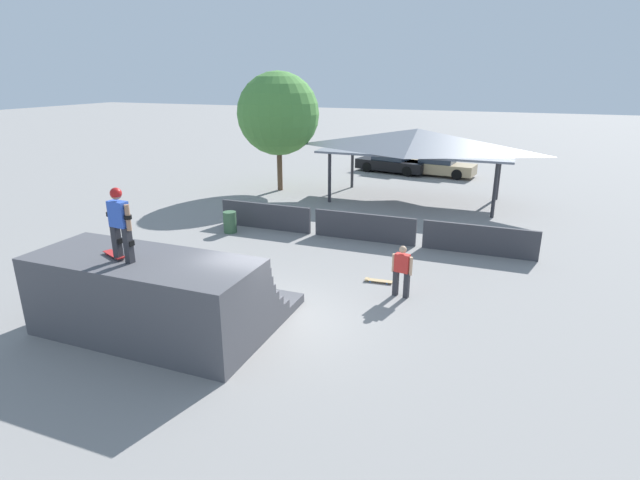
{
  "coord_description": "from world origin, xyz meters",
  "views": [
    {
      "loc": [
        5.23,
        -10.09,
        6.06
      ],
      "look_at": [
        -0.17,
        3.75,
        1.09
      ],
      "focal_mm": 28.0,
      "sensor_mm": 36.0,
      "label": 1
    }
  ],
  "objects_px": {
    "skateboard_on_ground": "(378,280)",
    "parked_car_black": "(392,163)",
    "trash_bin": "(230,222)",
    "bystander_walking": "(402,269)",
    "tree_beside_pavilion": "(278,114)",
    "skateboard_on_deck": "(115,255)",
    "skater_on_deck": "(119,220)",
    "parked_car_tan": "(438,166)"
  },
  "relations": [
    {
      "from": "skateboard_on_deck",
      "to": "bystander_walking",
      "type": "distance_m",
      "value": 7.51
    },
    {
      "from": "trash_bin",
      "to": "parked_car_black",
      "type": "relative_size",
      "value": 0.18
    },
    {
      "from": "tree_beside_pavilion",
      "to": "parked_car_tan",
      "type": "relative_size",
      "value": 1.36
    },
    {
      "from": "skater_on_deck",
      "to": "parked_car_black",
      "type": "bearing_deg",
      "value": 94.26
    },
    {
      "from": "skateboard_on_ground",
      "to": "parked_car_tan",
      "type": "xyz_separation_m",
      "value": [
        -0.89,
        17.66,
        0.54
      ]
    },
    {
      "from": "tree_beside_pavilion",
      "to": "trash_bin",
      "type": "height_order",
      "value": "tree_beside_pavilion"
    },
    {
      "from": "skater_on_deck",
      "to": "skateboard_on_deck",
      "type": "height_order",
      "value": "skater_on_deck"
    },
    {
      "from": "bystander_walking",
      "to": "trash_bin",
      "type": "distance_m",
      "value": 8.48
    },
    {
      "from": "skater_on_deck",
      "to": "parked_car_tan",
      "type": "bearing_deg",
      "value": 86.98
    },
    {
      "from": "parked_car_black",
      "to": "tree_beside_pavilion",
      "type": "bearing_deg",
      "value": -109.34
    },
    {
      "from": "bystander_walking",
      "to": "tree_beside_pavilion",
      "type": "xyz_separation_m",
      "value": [
        -9.18,
        11.17,
        3.22
      ]
    },
    {
      "from": "bystander_walking",
      "to": "tree_beside_pavilion",
      "type": "distance_m",
      "value": 14.81
    },
    {
      "from": "skater_on_deck",
      "to": "parked_car_black",
      "type": "relative_size",
      "value": 0.36
    },
    {
      "from": "parked_car_black",
      "to": "parked_car_tan",
      "type": "height_order",
      "value": "same"
    },
    {
      "from": "skateboard_on_deck",
      "to": "trash_bin",
      "type": "xyz_separation_m",
      "value": [
        -1.86,
        8.05,
        -1.61
      ]
    },
    {
      "from": "skateboard_on_ground",
      "to": "skater_on_deck",
      "type": "bearing_deg",
      "value": 45.53
    },
    {
      "from": "skater_on_deck",
      "to": "bystander_walking",
      "type": "height_order",
      "value": "skater_on_deck"
    },
    {
      "from": "skateboard_on_deck",
      "to": "tree_beside_pavilion",
      "type": "distance_m",
      "value": 16.19
    },
    {
      "from": "skateboard_on_deck",
      "to": "skateboard_on_ground",
      "type": "height_order",
      "value": "skateboard_on_deck"
    },
    {
      "from": "bystander_walking",
      "to": "skateboard_on_ground",
      "type": "bearing_deg",
      "value": -30.56
    },
    {
      "from": "skateboard_on_deck",
      "to": "tree_beside_pavilion",
      "type": "bearing_deg",
      "value": 125.48
    },
    {
      "from": "trash_bin",
      "to": "parked_car_black",
      "type": "xyz_separation_m",
      "value": [
        2.99,
        15.0,
        0.18
      ]
    },
    {
      "from": "bystander_walking",
      "to": "parked_car_black",
      "type": "distance_m",
      "value": 19.09
    },
    {
      "from": "skateboard_on_deck",
      "to": "parked_car_tan",
      "type": "relative_size",
      "value": 0.18
    },
    {
      "from": "parked_car_black",
      "to": "skateboard_on_ground",
      "type": "bearing_deg",
      "value": -65.79
    },
    {
      "from": "tree_beside_pavilion",
      "to": "trash_bin",
      "type": "distance_m",
      "value": 8.62
    },
    {
      "from": "trash_bin",
      "to": "skateboard_on_ground",
      "type": "bearing_deg",
      "value": -21.98
    },
    {
      "from": "skater_on_deck",
      "to": "skateboard_on_deck",
      "type": "bearing_deg",
      "value": 168.24
    },
    {
      "from": "skateboard_on_deck",
      "to": "bystander_walking",
      "type": "relative_size",
      "value": 0.54
    },
    {
      "from": "skateboard_on_deck",
      "to": "parked_car_black",
      "type": "bearing_deg",
      "value": 110.73
    },
    {
      "from": "bystander_walking",
      "to": "trash_bin",
      "type": "xyz_separation_m",
      "value": [
        -7.71,
        3.5,
        -0.42
      ]
    },
    {
      "from": "skateboard_on_deck",
      "to": "bystander_walking",
      "type": "bearing_deg",
      "value": 61.38
    },
    {
      "from": "skater_on_deck",
      "to": "skateboard_on_ground",
      "type": "xyz_separation_m",
      "value": [
        4.57,
        5.42,
        -2.91
      ]
    },
    {
      "from": "skater_on_deck",
      "to": "bystander_walking",
      "type": "bearing_deg",
      "value": 46.72
    },
    {
      "from": "skateboard_on_ground",
      "to": "tree_beside_pavilion",
      "type": "distance_m",
      "value": 13.92
    },
    {
      "from": "skateboard_on_deck",
      "to": "parked_car_black",
      "type": "distance_m",
      "value": 23.12
    },
    {
      "from": "skateboard_on_ground",
      "to": "parked_car_black",
      "type": "xyz_separation_m",
      "value": [
        -3.85,
        17.76,
        0.55
      ]
    },
    {
      "from": "parked_car_tan",
      "to": "skateboard_on_deck",
      "type": "bearing_deg",
      "value": -92.57
    },
    {
      "from": "skater_on_deck",
      "to": "tree_beside_pavilion",
      "type": "height_order",
      "value": "tree_beside_pavilion"
    },
    {
      "from": "trash_bin",
      "to": "parked_car_black",
      "type": "distance_m",
      "value": 15.29
    },
    {
      "from": "skater_on_deck",
      "to": "parked_car_tan",
      "type": "xyz_separation_m",
      "value": [
        3.68,
        23.08,
        -2.37
      ]
    },
    {
      "from": "skater_on_deck",
      "to": "parked_car_black",
      "type": "height_order",
      "value": "skater_on_deck"
    }
  ]
}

